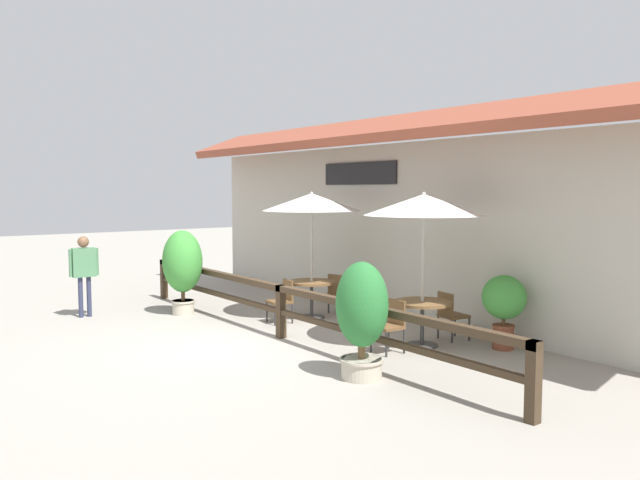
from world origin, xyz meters
TOP-DOWN VIEW (x-y plane):
  - ground_plane at (0.00, 0.00)m, footprint 60.00×60.00m
  - building_facade at (-0.00, 4.10)m, footprint 14.28×1.49m
  - patio_railing at (0.00, 1.05)m, footprint 10.40×0.14m
  - patio_umbrella_near at (-1.09, 2.54)m, footprint 2.01×2.01m
  - dining_table_near at (-1.09, 2.54)m, footprint 0.97×0.97m
  - chair_near_streetside at (-1.07, 1.79)m, footprint 0.47×0.47m
  - chair_near_wallside at (-1.10, 3.28)m, footprint 0.50×0.50m
  - patio_umbrella_middle at (1.92, 2.63)m, footprint 2.01×2.01m
  - dining_table_middle at (1.92, 2.63)m, footprint 0.97×0.97m
  - chair_middle_streetside at (1.90, 1.92)m, footprint 0.43×0.43m
  - chair_middle_wallside at (1.93, 3.35)m, footprint 0.48×0.48m
  - potted_plant_small_flowering at (-3.04, 0.58)m, footprint 0.91×0.82m
  - potted_plant_tall_tropical at (2.68, 0.61)m, footprint 0.78×0.70m
  - potted_plant_entrance_palm at (2.89, 3.55)m, footprint 0.75×0.67m
  - pedestrian at (-4.01, -1.17)m, footprint 0.24×0.59m

SIDE VIEW (x-z plane):
  - ground_plane at x=0.00m, z-range 0.00..0.00m
  - chair_near_streetside at x=-1.07m, z-range 0.05..0.90m
  - chair_near_wallside at x=-1.10m, z-range 0.05..0.90m
  - chair_middle_streetside at x=1.90m, z-range 0.05..0.90m
  - chair_middle_wallside at x=1.93m, z-range 0.05..0.90m
  - dining_table_near at x=-1.09m, z-range 0.23..1.00m
  - dining_table_middle at x=1.92m, z-range 0.23..1.00m
  - patio_railing at x=0.00m, z-range 0.22..1.17m
  - potted_plant_entrance_palm at x=2.89m, z-range 0.17..1.41m
  - potted_plant_tall_tropical at x=2.68m, z-range 0.10..1.74m
  - potted_plant_small_flowering at x=-3.04m, z-range 0.17..1.96m
  - pedestrian at x=-4.01m, z-range 0.24..1.92m
  - building_facade at x=0.00m, z-range 0.05..4.28m
  - patio_umbrella_near at x=-1.09m, z-range 1.08..3.69m
  - patio_umbrella_middle at x=1.92m, z-range 1.08..3.69m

